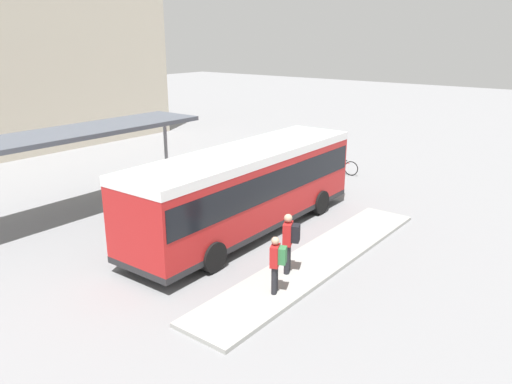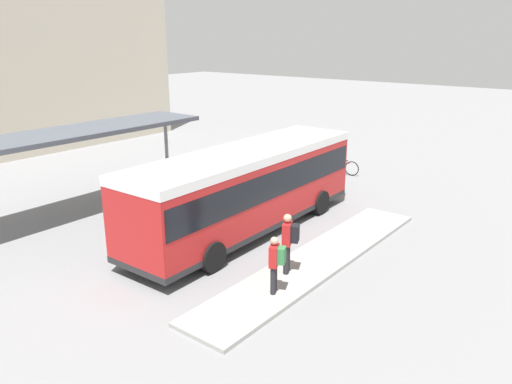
{
  "view_description": "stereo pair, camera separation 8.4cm",
  "coord_description": "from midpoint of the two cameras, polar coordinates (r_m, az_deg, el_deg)",
  "views": [
    {
      "loc": [
        -13.1,
        -10.63,
        6.78
      ],
      "look_at": [
        0.51,
        0.0,
        1.36
      ],
      "focal_mm": 35.0,
      "sensor_mm": 36.0,
      "label": 1
    },
    {
      "loc": [
        -13.04,
        -10.7,
        6.78
      ],
      "look_at": [
        0.51,
        0.0,
        1.36
      ],
      "focal_mm": 35.0,
      "sensor_mm": 36.0,
      "label": 2
    }
  ],
  "objects": [
    {
      "name": "ground_plane",
      "position": [
        18.18,
        -1.13,
        -4.47
      ],
      "size": [
        120.0,
        120.0,
        0.0
      ],
      "primitive_type": "plane",
      "color": "gray"
    },
    {
      "name": "curb_island",
      "position": [
        15.9,
        6.91,
        -7.7
      ],
      "size": [
        10.8,
        1.8,
        0.12
      ],
      "color": "#9E9E99",
      "rests_on": "ground_plane"
    },
    {
      "name": "city_bus",
      "position": [
        17.6,
        -1.15,
        0.89
      ],
      "size": [
        10.36,
        2.8,
        3.02
      ],
      "rotation": [
        0.0,
        0.0,
        0.02
      ],
      "color": "red",
      "rests_on": "ground_plane"
    },
    {
      "name": "pedestrian_waiting",
      "position": [
        14.48,
        3.67,
        -5.44
      ],
      "size": [
        0.54,
        0.58,
        1.82
      ],
      "rotation": [
        0.0,
        0.0,
        2.0
      ],
      "color": "#232328",
      "rests_on": "curb_island"
    },
    {
      "name": "pedestrian_companion",
      "position": [
        13.39,
        2.18,
        -7.91
      ],
      "size": [
        0.48,
        0.51,
        1.62
      ],
      "rotation": [
        0.0,
        0.0,
        1.99
      ],
      "color": "#232328",
      "rests_on": "curb_island"
    },
    {
      "name": "bicycle_red",
      "position": [
        25.85,
        9.68,
        2.85
      ],
      "size": [
        0.48,
        1.76,
        0.76
      ],
      "rotation": [
        0.0,
        0.0,
        1.67
      ],
      "color": "black",
      "rests_on": "ground_plane"
    },
    {
      "name": "bicycle_black",
      "position": [
        26.21,
        8.38,
        3.05
      ],
      "size": [
        0.48,
        1.62,
        0.7
      ],
      "rotation": [
        0.0,
        0.0,
        -1.63
      ],
      "color": "black",
      "rests_on": "ground_plane"
    },
    {
      "name": "bicycle_blue",
      "position": [
        26.31,
        6.76,
        3.17
      ],
      "size": [
        0.48,
        1.63,
        0.7
      ],
      "rotation": [
        0.0,
        0.0,
        1.53
      ],
      "color": "black",
      "rests_on": "ground_plane"
    },
    {
      "name": "bicycle_orange",
      "position": [
        26.81,
        5.71,
        3.55
      ],
      "size": [
        0.48,
        1.79,
        0.77
      ],
      "rotation": [
        0.0,
        0.0,
        1.48
      ],
      "color": "black",
      "rests_on": "ground_plane"
    },
    {
      "name": "station_shelter",
      "position": [
        20.48,
        -20.77,
        6.15
      ],
      "size": [
        11.45,
        2.67,
        3.31
      ],
      "color": "#4C515B",
      "rests_on": "ground_plane"
    },
    {
      "name": "potted_planter_near_shelter",
      "position": [
        19.87,
        -13.81,
        -0.79
      ],
      "size": [
        0.97,
        0.97,
        1.42
      ],
      "color": "slate",
      "rests_on": "ground_plane"
    }
  ]
}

